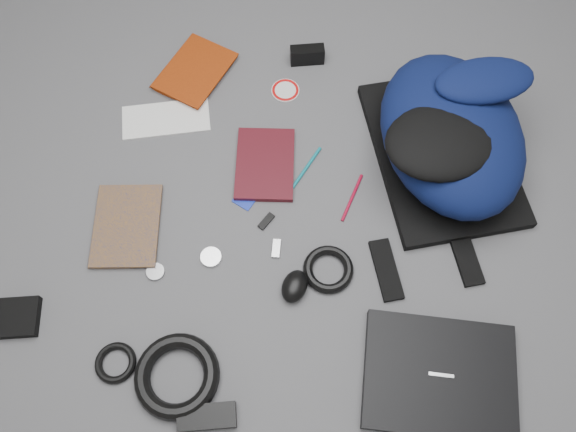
% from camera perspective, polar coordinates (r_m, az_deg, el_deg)
% --- Properties ---
extents(ground, '(4.00, 4.00, 0.00)m').
position_cam_1_polar(ground, '(1.42, 0.00, -0.33)').
color(ground, '#4F4F51').
rests_on(ground, ground).
extents(backpack, '(0.55, 0.64, 0.22)m').
position_cam_1_polar(backpack, '(1.47, 16.25, 8.06)').
color(backpack, black).
rests_on(backpack, ground).
extents(laptop, '(0.36, 0.29, 0.03)m').
position_cam_1_polar(laptop, '(1.34, 15.12, -15.43)').
color(laptop, black).
rests_on(laptop, ground).
extents(textbook_red, '(0.22, 0.25, 0.02)m').
position_cam_1_polar(textbook_red, '(1.71, -11.78, 15.23)').
color(textbook_red, maroon).
rests_on(textbook_red, ground).
extents(comic_book, '(0.21, 0.26, 0.02)m').
position_cam_1_polar(comic_book, '(1.49, -19.09, -0.99)').
color(comic_book, '#B6750D').
rests_on(comic_book, ground).
extents(envelope, '(0.26, 0.19, 0.00)m').
position_cam_1_polar(envelope, '(1.61, -12.29, 9.65)').
color(envelope, white).
rests_on(envelope, ground).
extents(dvd_case, '(0.19, 0.24, 0.02)m').
position_cam_1_polar(dvd_case, '(1.49, -2.35, 5.29)').
color(dvd_case, '#380A10').
rests_on(dvd_case, ground).
extents(compact_camera, '(0.10, 0.06, 0.05)m').
position_cam_1_polar(compact_camera, '(1.67, 1.96, 16.04)').
color(compact_camera, black).
rests_on(compact_camera, ground).
extents(sticker_disc, '(0.10, 0.10, 0.00)m').
position_cam_1_polar(sticker_disc, '(1.63, -0.27, 12.65)').
color(sticker_disc, silver).
rests_on(sticker_disc, ground).
extents(pen_teal, '(0.06, 0.14, 0.01)m').
position_cam_1_polar(pen_teal, '(1.49, 1.82, 4.83)').
color(pen_teal, '#0E7582').
rests_on(pen_teal, ground).
extents(pen_red, '(0.03, 0.14, 0.01)m').
position_cam_1_polar(pen_red, '(1.45, 6.53, 1.88)').
color(pen_red, maroon).
rests_on(pen_red, ground).
extents(id_badge, '(0.08, 0.09, 0.00)m').
position_cam_1_polar(id_badge, '(1.46, -4.03, 2.18)').
color(id_badge, '#172EB1').
rests_on(id_badge, ground).
extents(usb_black, '(0.04, 0.05, 0.01)m').
position_cam_1_polar(usb_black, '(1.42, -2.23, -0.54)').
color(usb_black, black).
rests_on(usb_black, ground).
extents(usb_silver, '(0.03, 0.05, 0.01)m').
position_cam_1_polar(usb_silver, '(1.39, -1.20, -3.33)').
color(usb_silver, '#A6A6A9').
rests_on(usb_silver, ground).
extents(mouse, '(0.07, 0.09, 0.04)m').
position_cam_1_polar(mouse, '(1.34, 0.67, -7.15)').
color(mouse, black).
rests_on(mouse, ground).
extents(headphone_left, '(0.05, 0.05, 0.01)m').
position_cam_1_polar(headphone_left, '(1.40, -13.30, -5.55)').
color(headphone_left, '#A3A3A5').
rests_on(headphone_left, ground).
extents(headphone_right, '(0.05, 0.05, 0.01)m').
position_cam_1_polar(headphone_right, '(1.39, -7.82, -4.18)').
color(headphone_right, silver).
rests_on(headphone_right, ground).
extents(cable_coil, '(0.16, 0.16, 0.02)m').
position_cam_1_polar(cable_coil, '(1.37, 4.12, -5.42)').
color(cable_coil, black).
rests_on(cable_coil, ground).
extents(power_brick, '(0.14, 0.09, 0.03)m').
position_cam_1_polar(power_brick, '(1.30, -8.23, -19.53)').
color(power_brick, black).
rests_on(power_brick, ground).
extents(power_cord_coil, '(0.21, 0.21, 0.04)m').
position_cam_1_polar(power_cord_coil, '(1.32, -11.21, -15.64)').
color(power_cord_coil, black).
rests_on(power_cord_coil, ground).
extents(pouch, '(0.12, 0.12, 0.02)m').
position_cam_1_polar(pouch, '(1.47, -25.71, -9.27)').
color(pouch, black).
rests_on(pouch, ground).
extents(earbud_coil, '(0.11, 0.11, 0.02)m').
position_cam_1_polar(earbud_coil, '(1.37, -17.11, -14.07)').
color(earbud_coil, black).
rests_on(earbud_coil, ground).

